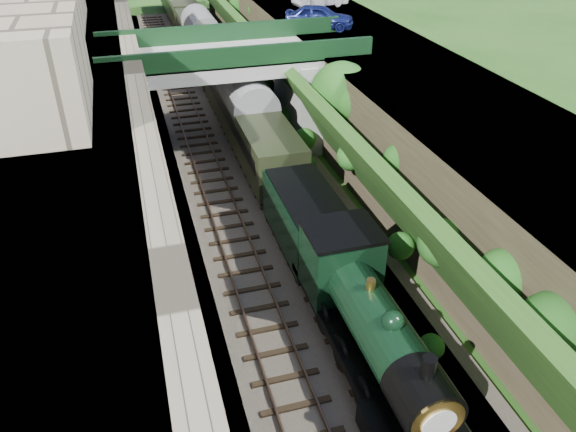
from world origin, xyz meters
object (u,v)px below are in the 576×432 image
(locomotive, at_px, (369,322))
(road_bridge, at_px, (240,85))
(car_blue, at_px, (319,17))
(tender, at_px, (306,223))
(tree, at_px, (342,94))

(locomotive, bearing_deg, road_bridge, 90.72)
(car_blue, xyz_separation_m, tender, (-6.30, -16.98, -5.44))
(tree, xyz_separation_m, locomotive, (-4.71, -15.50, -2.75))
(road_bridge, xyz_separation_m, tender, (0.26, -13.11, -2.46))
(tree, xyz_separation_m, car_blue, (1.59, 8.84, 2.41))
(tree, bearing_deg, tender, -120.08)
(road_bridge, distance_m, tree, 7.05)
(road_bridge, xyz_separation_m, tree, (4.97, -4.97, 0.57))
(tree, distance_m, car_blue, 9.30)
(car_blue, height_order, locomotive, car_blue)
(tree, relative_size, car_blue, 1.39)
(car_blue, bearing_deg, tender, -174.54)
(road_bridge, relative_size, tender, 2.67)
(road_bridge, bearing_deg, car_blue, 30.57)
(tree, distance_m, tender, 9.88)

